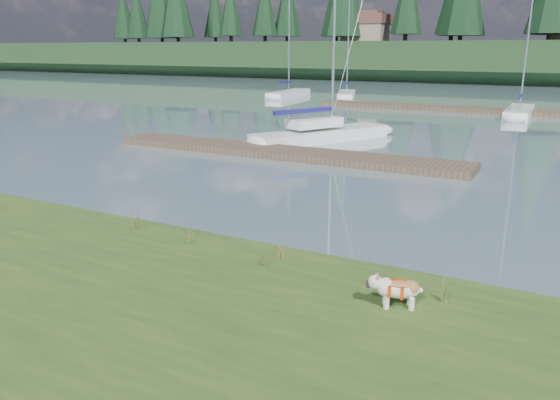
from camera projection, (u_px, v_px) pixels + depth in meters
The scene contains 19 objects.
ground at pixel (466, 112), 39.29m from camera, with size 200.00×200.00×0.00m, color #7993A1.
bank at pixel (58, 326), 8.68m from camera, with size 60.00×9.00×0.35m, color #37511D.
ridge at pixel (524, 62), 75.12m from camera, with size 200.00×20.00×5.00m, color black.
bulldog at pixel (397, 288), 8.88m from camera, with size 0.90×0.59×0.53m.
sailboat_main at pixel (331, 132), 27.12m from camera, with size 5.29×8.34×12.25m.
dock_near at pixel (280, 152), 23.24m from camera, with size 16.00×2.00×0.30m, color #4C3D2C.
dock_far at pixel (496, 111), 38.34m from camera, with size 26.00×2.20×0.30m, color #4C3D2C.
sailboat_bg_0 at pixel (292, 93), 51.35m from camera, with size 2.02×7.92×11.39m.
sailboat_bg_1 at pixel (347, 94), 50.27m from camera, with size 3.44×6.91×10.33m.
sailboat_bg_2 at pixel (520, 110), 37.01m from camera, with size 1.58×7.44×11.21m.
weed_0 at pixel (188, 231), 11.81m from camera, with size 0.17×0.14×0.64m.
weed_1 at pixel (280, 248), 11.01m from camera, with size 0.17×0.14×0.46m.
weed_2 at pixel (378, 277), 9.58m from camera, with size 0.17×0.14×0.53m.
weed_3 at pixel (134, 219), 12.71m from camera, with size 0.17×0.14×0.59m.
weed_4 at pixel (264, 257), 10.60m from camera, with size 0.17×0.14×0.40m.
weed_5 at pixel (444, 286), 9.08m from camera, with size 0.17×0.14×0.65m.
mud_lip at pixel (216, 247), 12.44m from camera, with size 60.00×0.50×0.14m, color #33281C.
conifer_1 at pixel (265, 4), 89.23m from camera, with size 4.40×4.40×11.30m.
house_0 at pixel (367, 28), 81.27m from camera, with size 6.30×5.30×4.65m.
Camera 1 is at (6.80, -11.22, 4.45)m, focal length 35.00 mm.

